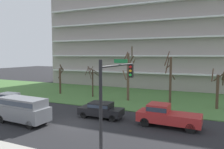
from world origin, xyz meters
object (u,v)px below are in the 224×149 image
object	(u,v)px
van_gray_center_left	(23,108)
sedan_silver_near_right	(9,99)
tree_far_left	(60,79)
tree_left	(92,80)
tree_right	(170,78)
sedan_black_center_right	(101,109)
tree_center	(128,74)
tree_far_right	(218,88)
pickup_red_near_left	(166,115)
traffic_signal_mast	(114,91)

from	to	relation	value
van_gray_center_left	sedan_silver_near_right	bearing A→B (deg)	151.10
tree_far_left	van_gray_center_left	world-z (taller)	tree_far_left
tree_left	tree_right	bearing A→B (deg)	2.57
van_gray_center_left	sedan_black_center_right	distance (m)	7.29
tree_left	van_gray_center_left	size ratio (longest dim) A/B	0.88
tree_center	sedan_silver_near_right	bearing A→B (deg)	-144.89
tree_left	tree_far_right	world-z (taller)	tree_far_right
tree_center	pickup_red_near_left	distance (m)	11.42
pickup_red_near_left	traffic_signal_mast	xyz separation A→B (m)	(-1.71, -7.38, 3.11)
tree_far_left	van_gray_center_left	bearing A→B (deg)	-64.96
tree_center	van_gray_center_left	size ratio (longest dim) A/B	1.40
traffic_signal_mast	tree_left	bearing A→B (deg)	123.43
tree_center	sedan_black_center_right	xyz separation A→B (m)	(0.34, -8.81, -2.84)
tree_right	tree_far_right	world-z (taller)	tree_right
sedan_silver_near_right	van_gray_center_left	bearing A→B (deg)	146.91
van_gray_center_left	traffic_signal_mast	size ratio (longest dim) A/B	0.88
tree_far_right	sedan_silver_near_right	distance (m)	25.15
pickup_red_near_left	van_gray_center_left	world-z (taller)	van_gray_center_left
pickup_red_near_left	sedan_black_center_right	world-z (taller)	pickup_red_near_left
van_gray_center_left	sedan_silver_near_right	xyz separation A→B (m)	(-7.18, 4.50, -0.52)
tree_far_left	traffic_signal_mast	bearing A→B (deg)	-44.65
sedan_black_center_right	traffic_signal_mast	bearing A→B (deg)	120.33
pickup_red_near_left	traffic_signal_mast	bearing A→B (deg)	78.75
tree_left	van_gray_center_left	xyz separation A→B (m)	(0.31, -13.37, -1.24)
pickup_red_near_left	tree_far_right	bearing A→B (deg)	-114.72
tree_center	tree_far_right	world-z (taller)	tree_center
tree_right	pickup_red_near_left	world-z (taller)	tree_right
traffic_signal_mast	sedan_black_center_right	bearing A→B (deg)	122.53
tree_right	tree_far_right	xyz separation A→B (m)	(5.57, -0.78, -0.83)
tree_left	pickup_red_near_left	distance (m)	15.35
tree_right	traffic_signal_mast	world-z (taller)	tree_right
tree_far_left	tree_center	xyz separation A→B (m)	(11.79, -0.44, 1.36)
tree_far_left	pickup_red_near_left	size ratio (longest dim) A/B	0.88
sedan_silver_near_right	traffic_signal_mast	distance (m)	19.34
tree_center	pickup_red_near_left	size ratio (longest dim) A/B	1.36
tree_right	sedan_black_center_right	xyz separation A→B (m)	(-5.13, -9.37, -2.49)
tree_far_right	sedan_silver_near_right	bearing A→B (deg)	-159.97
tree_right	tree_left	bearing A→B (deg)	-177.43
tree_far_left	sedan_silver_near_right	distance (m)	9.40
tree_center	sedan_silver_near_right	xyz separation A→B (m)	(-12.54, -8.81, -2.84)
tree_center	traffic_signal_mast	bearing A→B (deg)	-72.69
tree_right	van_gray_center_left	xyz separation A→B (m)	(-10.83, -13.87, -1.96)
tree_far_left	tree_left	distance (m)	6.13
tree_far_right	van_gray_center_left	xyz separation A→B (m)	(-16.40, -13.09, -1.14)
sedan_black_center_right	sedan_silver_near_right	xyz separation A→B (m)	(-12.88, -0.00, 0.00)
pickup_red_near_left	van_gray_center_left	xyz separation A→B (m)	(-12.12, -4.51, 0.38)
pickup_red_near_left	traffic_signal_mast	size ratio (longest dim) A/B	0.91
sedan_silver_near_right	traffic_signal_mast	xyz separation A→B (m)	(17.58, -7.37, 3.26)
van_gray_center_left	sedan_black_center_right	world-z (taller)	van_gray_center_left
van_gray_center_left	pickup_red_near_left	bearing A→B (deg)	23.60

